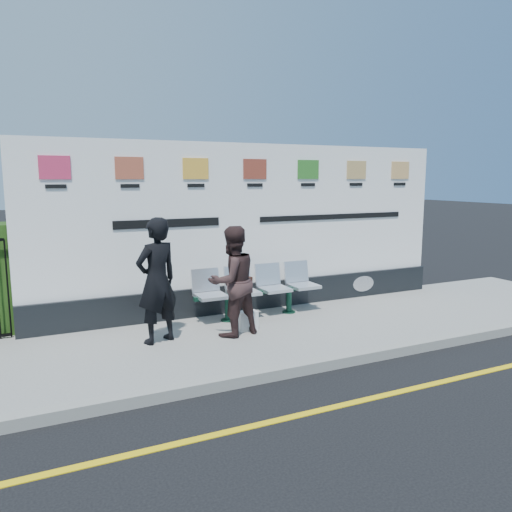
{
  "coord_description": "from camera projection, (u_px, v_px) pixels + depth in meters",
  "views": [
    {
      "loc": [
        -3.33,
        -4.32,
        2.52
      ],
      "look_at": [
        0.14,
        2.96,
        1.25
      ],
      "focal_mm": 35.0,
      "sensor_mm": 36.0,
      "label": 1
    }
  ],
  "objects": [
    {
      "name": "billboard",
      "position": [
        253.0,
        239.0,
        9.08
      ],
      "size": [
        8.0,
        0.3,
        3.0
      ],
      "color": "black",
      "rests_on": "pavement"
    },
    {
      "name": "pavement",
      "position": [
        261.0,
        335.0,
        7.88
      ],
      "size": [
        14.0,
        3.0,
        0.12
      ],
      "primitive_type": "cube",
      "color": "gray",
      "rests_on": "ground"
    },
    {
      "name": "handbag_brown",
      "position": [
        244.0,
        284.0,
        8.5
      ],
      "size": [
        0.32,
        0.2,
        0.23
      ],
      "primitive_type": "cube",
      "rotation": [
        0.0,
        0.0,
        0.27
      ],
      "color": "black",
      "rests_on": "bench"
    },
    {
      "name": "woman_right",
      "position": [
        232.0,
        281.0,
        7.57
      ],
      "size": [
        0.94,
        0.81,
        1.69
      ],
      "primitive_type": "imported",
      "rotation": [
        0.0,
        0.0,
        3.37
      ],
      "color": "#362323",
      "rests_on": "pavement"
    },
    {
      "name": "ground",
      "position": [
        357.0,
        402.0,
        5.66
      ],
      "size": [
        80.0,
        80.0,
        0.0
      ],
      "primitive_type": "plane",
      "color": "black"
    },
    {
      "name": "bench",
      "position": [
        259.0,
        303.0,
        8.68
      ],
      "size": [
        2.28,
        0.61,
        0.49
      ],
      "primitive_type": null,
      "rotation": [
        0.0,
        0.0,
        0.01
      ],
      "color": "silver",
      "rests_on": "pavement"
    },
    {
      "name": "woman_left",
      "position": [
        157.0,
        281.0,
        7.22
      ],
      "size": [
        0.79,
        0.65,
        1.84
      ],
      "primitive_type": "imported",
      "rotation": [
        0.0,
        0.0,
        3.5
      ],
      "color": "black",
      "rests_on": "pavement"
    },
    {
      "name": "kerb",
      "position": [
        311.0,
        366.0,
        6.54
      ],
      "size": [
        14.0,
        0.18,
        0.14
      ],
      "primitive_type": "cube",
      "color": "gray",
      "rests_on": "ground"
    },
    {
      "name": "carrier_bag_white",
      "position": [
        248.0,
        321.0,
        7.92
      ],
      "size": [
        0.3,
        0.18,
        0.3
      ],
      "primitive_type": "cube",
      "color": "silver",
      "rests_on": "pavement"
    },
    {
      "name": "yellow_line",
      "position": [
        357.0,
        402.0,
        5.65
      ],
      "size": [
        14.0,
        0.1,
        0.01
      ],
      "primitive_type": "cube",
      "color": "yellow",
      "rests_on": "ground"
    }
  ]
}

